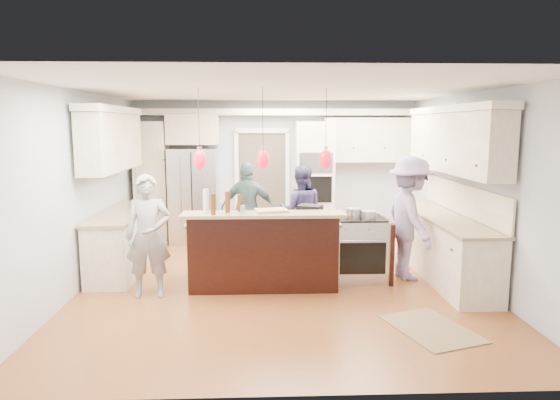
# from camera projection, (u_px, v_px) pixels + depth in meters

# --- Properties ---
(ground_plane) EXTENTS (6.00, 6.00, 0.00)m
(ground_plane) POSITION_uv_depth(u_px,v_px,m) (281.00, 283.00, 7.11)
(ground_plane) COLOR #A7632E
(ground_plane) RESTS_ON ground
(room_shell) EXTENTS (5.54, 6.04, 2.72)m
(room_shell) POSITION_uv_depth(u_px,v_px,m) (281.00, 156.00, 6.84)
(room_shell) COLOR #B2BCC6
(room_shell) RESTS_ON ground
(refrigerator) EXTENTS (0.90, 0.70, 1.80)m
(refrigerator) POSITION_uv_depth(u_px,v_px,m) (194.00, 196.00, 9.53)
(refrigerator) COLOR #B7B7BC
(refrigerator) RESTS_ON ground
(oven_column) EXTENTS (0.72, 0.69, 2.30)m
(oven_column) POSITION_uv_depth(u_px,v_px,m) (314.00, 182.00, 9.61)
(oven_column) COLOR #F4E8C6
(oven_column) RESTS_ON ground
(back_upper_cabinets) EXTENTS (5.30, 0.61, 2.54)m
(back_upper_cabinets) POSITION_uv_depth(u_px,v_px,m) (236.00, 155.00, 9.56)
(back_upper_cabinets) COLOR #F4E8C6
(back_upper_cabinets) RESTS_ON ground
(right_counter_run) EXTENTS (0.64, 3.10, 2.51)m
(right_counter_run) POSITION_uv_depth(u_px,v_px,m) (446.00, 206.00, 7.35)
(right_counter_run) COLOR #F4E8C6
(right_counter_run) RESTS_ON ground
(left_cabinets) EXTENTS (0.64, 2.30, 2.51)m
(left_cabinets) POSITION_uv_depth(u_px,v_px,m) (120.00, 203.00, 7.65)
(left_cabinets) COLOR #F4E8C6
(left_cabinets) RESTS_ON ground
(kitchen_island) EXTENTS (2.10, 1.46, 1.12)m
(kitchen_island) POSITION_uv_depth(u_px,v_px,m) (264.00, 249.00, 7.10)
(kitchen_island) COLOR black
(kitchen_island) RESTS_ON ground
(island_range) EXTENTS (0.82, 0.71, 0.92)m
(island_range) POSITION_uv_depth(u_px,v_px,m) (360.00, 249.00, 7.24)
(island_range) COLOR #B7B7BC
(island_range) RESTS_ON ground
(pendant_lights) EXTENTS (1.75, 0.15, 1.03)m
(pendant_lights) POSITION_uv_depth(u_px,v_px,m) (263.00, 159.00, 6.33)
(pendant_lights) COLOR black
(pendant_lights) RESTS_ON ground
(person_bar_end) EXTENTS (0.61, 0.42, 1.61)m
(person_bar_end) POSITION_uv_depth(u_px,v_px,m) (148.00, 236.00, 6.48)
(person_bar_end) COLOR gray
(person_bar_end) RESTS_ON ground
(person_far_left) EXTENTS (0.81, 0.65, 1.56)m
(person_far_left) POSITION_uv_depth(u_px,v_px,m) (301.00, 211.00, 8.50)
(person_far_left) COLOR navy
(person_far_left) RESTS_ON ground
(person_far_right) EXTENTS (0.97, 0.46, 1.61)m
(person_far_right) POSITION_uv_depth(u_px,v_px,m) (248.00, 209.00, 8.56)
(person_far_right) COLOR #41585B
(person_far_right) RESTS_ON ground
(person_range_side) EXTENTS (0.80, 1.23, 1.80)m
(person_range_side) POSITION_uv_depth(u_px,v_px,m) (410.00, 218.00, 7.23)
(person_range_side) COLOR #8A7AA4
(person_range_side) RESTS_ON ground
(floor_rug) EXTENTS (1.02, 1.23, 0.01)m
(floor_rug) POSITION_uv_depth(u_px,v_px,m) (431.00, 329.00, 5.51)
(floor_rug) COLOR olive
(floor_rug) RESTS_ON ground
(water_bottle) EXTENTS (0.09, 0.09, 0.32)m
(water_bottle) POSITION_uv_depth(u_px,v_px,m) (206.00, 201.00, 6.32)
(water_bottle) COLOR silver
(water_bottle) RESTS_ON kitchen_island
(beer_bottle_a) EXTENTS (0.08, 0.08, 0.27)m
(beer_bottle_a) POSITION_uv_depth(u_px,v_px,m) (228.00, 202.00, 6.40)
(beer_bottle_a) COLOR #482C0C
(beer_bottle_a) RESTS_ON kitchen_island
(beer_bottle_b) EXTENTS (0.08, 0.08, 0.27)m
(beer_bottle_b) POSITION_uv_depth(u_px,v_px,m) (213.00, 204.00, 6.24)
(beer_bottle_b) COLOR #482C0C
(beer_bottle_b) RESTS_ON kitchen_island
(beer_bottle_c) EXTENTS (0.07, 0.07, 0.23)m
(beer_bottle_c) POSITION_uv_depth(u_px,v_px,m) (240.00, 203.00, 6.47)
(beer_bottle_c) COLOR #482C0C
(beer_bottle_c) RESTS_ON kitchen_island
(drink_can) EXTENTS (0.07, 0.07, 0.11)m
(drink_can) POSITION_uv_depth(u_px,v_px,m) (243.00, 210.00, 6.30)
(drink_can) COLOR #B7B7BC
(drink_can) RESTS_ON kitchen_island
(cutting_board) EXTENTS (0.46, 0.37, 0.03)m
(cutting_board) POSITION_uv_depth(u_px,v_px,m) (271.00, 210.00, 6.48)
(cutting_board) COLOR tan
(cutting_board) RESTS_ON kitchen_island
(pot_large) EXTENTS (0.23, 0.23, 0.13)m
(pot_large) POSITION_uv_depth(u_px,v_px,m) (354.00, 213.00, 7.16)
(pot_large) COLOR #B7B7BC
(pot_large) RESTS_ON island_range
(pot_small) EXTENTS (0.22, 0.22, 0.11)m
(pot_small) POSITION_uv_depth(u_px,v_px,m) (368.00, 214.00, 7.10)
(pot_small) COLOR #B7B7BC
(pot_small) RESTS_ON island_range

